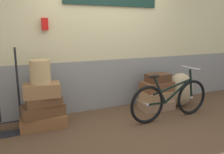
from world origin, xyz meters
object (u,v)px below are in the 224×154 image
Objects in this scene: suitcase_6 at (157,86)px; suitcase_3 at (42,90)px; luggage_trolley at (10,113)px; suitcase_0 at (44,121)px; burlap_sack at (180,89)px; bicycle at (170,100)px; suitcase_5 at (157,96)px; suitcase_1 at (43,110)px; suitcase_2 at (44,101)px; suitcase_7 at (158,78)px; wicker_basket at (40,72)px; suitcase_4 at (156,105)px.

suitcase_3 is at bearing -179.81° from suitcase_6.
suitcase_0 is at bearing -6.56° from luggage_trolley.
burlap_sack is (0.55, -0.05, -0.11)m from suitcase_6.
bicycle is (2.59, -0.60, 0.05)m from luggage_trolley.
suitcase_5 is at bearing 178.11° from burlap_sack.
suitcase_0 is at bearing 179.50° from suitcase_6.
bicycle is (2.11, -0.54, 0.06)m from suitcase_1.
suitcase_7 is at bearing -3.19° from suitcase_2.
suitcase_7 reaches higher than suitcase_2.
luggage_trolley is at bearing 178.22° from burlap_sack.
suitcase_2 is 1.21× the size of suitcase_7.
suitcase_3 is 1.48× the size of wicker_basket.
suitcase_3 is 2.18m from bicycle.
suitcase_3 is 0.59m from luggage_trolley.
suitcase_3 reaches higher than suitcase_7.
suitcase_3 reaches higher than suitcase_4.
suitcase_7 is (2.21, -0.01, 0.33)m from suitcase_1.
luggage_trolley is at bearing 167.06° from bicycle.
suitcase_7 reaches higher than suitcase_1.
wicker_basket reaches higher than suitcase_4.
burlap_sack is at bearing -5.94° from suitcase_6.
suitcase_6 is at bearing 80.34° from bicycle.
suitcase_0 is at bearing 173.10° from suitcase_5.
suitcase_7 is 1.21× the size of wicker_basket.
luggage_trolley is at bearing 167.17° from suitcase_1.
bicycle reaches higher than suitcase_1.
suitcase_5 is 2.68m from luggage_trolley.
suitcase_4 is 0.63m from burlap_sack.
suitcase_0 is 2.76m from burlap_sack.
suitcase_1 is at bearing -5.96° from luggage_trolley.
suitcase_4 is at bearing -146.67° from suitcase_7.
burlap_sack is (2.75, -0.05, 0.05)m from suitcase_1.
suitcase_4 is at bearing -128.19° from suitcase_6.
suitcase_6 is at bearing -6.85° from suitcase_1.
bicycle is at bearing -100.32° from suitcase_6.
suitcase_4 is 2.66m from luggage_trolley.
suitcase_7 is (2.19, 0.02, 0.17)m from suitcase_2.
suitcase_1 is 2.75m from burlap_sack.
suitcase_5 is at bearing 5.77° from suitcase_3.
bicycle reaches higher than suitcase_3.
burlap_sack reaches higher than suitcase_2.
suitcase_3 is (-0.02, -0.00, 0.18)m from suitcase_2.
suitcase_5 is 1.03× the size of suitcase_6.
suitcase_0 is 1.97× the size of wicker_basket.
luggage_trolley is at bearing 167.22° from suitcase_2.
suitcase_0 is 1.62× the size of suitcase_7.
burlap_sack is (0.54, -0.05, -0.28)m from suitcase_7.
burlap_sack is at bearing 2.44° from suitcase_4.
luggage_trolley reaches higher than suitcase_5.
suitcase_1 is 1.09× the size of suitcase_5.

